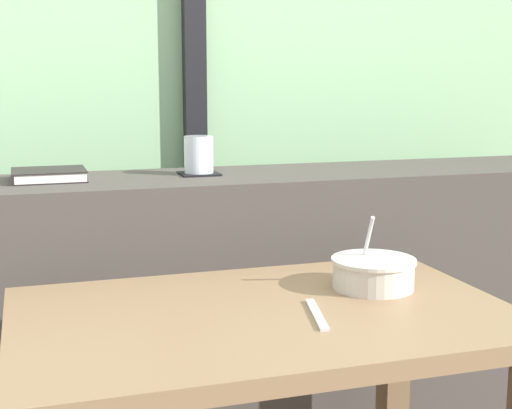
% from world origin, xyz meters
% --- Properties ---
extents(window_divider_post, '(0.07, 0.05, 2.60)m').
position_xyz_m(window_divider_post, '(0.15, 1.06, 1.30)').
color(window_divider_post, black).
rests_on(window_divider_post, ground).
extents(dark_console_ledge, '(2.80, 0.37, 0.86)m').
position_xyz_m(dark_console_ledge, '(0.00, 0.55, 0.43)').
color(dark_console_ledge, '#423D38').
rests_on(dark_console_ledge, ground).
extents(breakfast_table, '(0.93, 0.60, 0.68)m').
position_xyz_m(breakfast_table, '(0.02, -0.04, 0.55)').
color(breakfast_table, brown).
rests_on(breakfast_table, ground).
extents(coaster_square, '(0.10, 0.10, 0.00)m').
position_xyz_m(coaster_square, '(0.04, 0.57, 0.86)').
color(coaster_square, black).
rests_on(coaster_square, dark_console_ledge).
extents(juice_glass, '(0.08, 0.08, 0.10)m').
position_xyz_m(juice_glass, '(0.04, 0.57, 0.91)').
color(juice_glass, white).
rests_on(juice_glass, coaster_square).
extents(closed_book, '(0.18, 0.16, 0.03)m').
position_xyz_m(closed_book, '(-0.34, 0.58, 0.87)').
color(closed_book, black).
rests_on(closed_book, dark_console_ledge).
extents(soup_bowl, '(0.17, 0.17, 0.16)m').
position_xyz_m(soup_bowl, '(0.28, 0.03, 0.71)').
color(soup_bowl, beige).
rests_on(soup_bowl, breakfast_table).
extents(fork_utensil, '(0.05, 0.17, 0.01)m').
position_xyz_m(fork_utensil, '(0.10, -0.10, 0.68)').
color(fork_utensil, silver).
rests_on(fork_utensil, breakfast_table).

